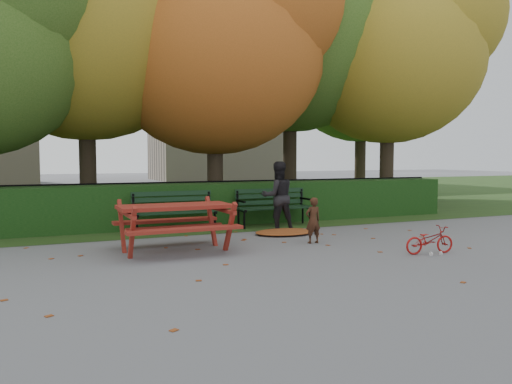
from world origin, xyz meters
name	(u,v)px	position (x,y,z in m)	size (l,w,h in m)	color
ground	(309,258)	(0.00, 0.00, 0.00)	(90.00, 90.00, 0.00)	slate
grass_strip	(144,196)	(0.00, 14.00, 0.01)	(90.00, 90.00, 0.00)	#213916
building_right	(217,97)	(8.00, 28.00, 6.00)	(9.00, 6.00, 12.00)	tan
hedge	(218,204)	(0.00, 4.50, 0.50)	(13.00, 0.90, 1.00)	black
iron_fence	(208,200)	(0.00, 5.30, 0.54)	(14.00, 0.04, 1.02)	black
tree_b	(100,11)	(-2.44, 6.75, 5.40)	(6.72, 6.40, 8.79)	black
tree_c	(229,39)	(0.83, 5.96, 4.82)	(6.30, 6.00, 8.00)	black
tree_d	(305,20)	(3.88, 7.23, 5.98)	(7.14, 6.80, 9.58)	black
tree_e	(402,47)	(6.52, 5.77, 5.08)	(6.09, 5.80, 8.16)	black
tree_g	(372,64)	(8.33, 9.76, 5.37)	(6.30, 6.00, 8.55)	black
bench_left	(174,208)	(-1.30, 3.70, 0.52)	(1.80, 0.57, 0.88)	black
bench_right	(273,204)	(1.10, 3.70, 0.52)	(1.80, 0.57, 0.88)	black
picnic_table	(175,215)	(-1.85, 1.42, 0.63)	(1.94, 1.58, 0.93)	maroon
leaf_pile	(285,232)	(0.78, 2.42, 0.05)	(1.32, 0.92, 0.09)	brown
leaf_scatter	(300,254)	(0.00, 0.30, 0.01)	(9.00, 5.70, 0.01)	brown
child	(313,220)	(0.76, 1.21, 0.44)	(0.32, 0.21, 0.87)	#381E12
adult	(278,196)	(0.84, 2.90, 0.77)	(0.75, 0.58, 1.54)	black
bicycle	(429,240)	(2.04, -0.49, 0.24)	(0.31, 0.90, 0.47)	#9E100E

